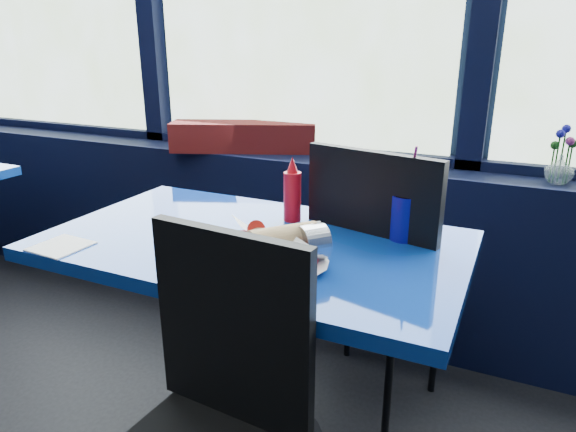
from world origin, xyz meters
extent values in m
cube|color=black|center=(0.00, 2.87, 0.40)|extent=(5.00, 0.26, 0.80)
cube|color=black|center=(0.00, 2.95, 0.81)|extent=(4.80, 0.08, 0.06)
cylinder|color=black|center=(0.30, 2.00, 0.34)|extent=(0.12, 0.12, 0.68)
cube|color=navy|center=(0.30, 2.00, 0.73)|extent=(1.20, 0.70, 0.04)
cube|color=black|center=(0.45, 1.63, 0.69)|extent=(0.40, 0.06, 0.46)
cube|color=black|center=(0.54, 2.40, 0.48)|extent=(0.54, 0.54, 0.04)
cube|color=black|center=(0.59, 2.19, 0.75)|extent=(0.42, 0.13, 0.49)
cylinder|color=black|center=(0.77, 2.54, 0.23)|extent=(0.03, 0.03, 0.46)
cylinder|color=black|center=(0.69, 2.17, 0.23)|extent=(0.03, 0.03, 0.46)
cylinder|color=black|center=(0.40, 2.63, 0.23)|extent=(0.03, 0.03, 0.46)
cylinder|color=black|center=(0.31, 2.26, 0.23)|extent=(0.03, 0.03, 0.46)
cube|color=maroon|center=(-0.22, 2.87, 0.87)|extent=(0.68, 0.41, 0.13)
imported|color=silver|center=(1.10, 2.84, 0.85)|extent=(0.12, 0.13, 0.10)
cylinder|color=#1E5919|center=(1.09, 2.84, 0.88)|extent=(0.01, 0.01, 0.16)
sphere|color=#1D1CA3|center=(1.09, 2.84, 0.98)|extent=(0.03, 0.03, 0.03)
cylinder|color=#1E5919|center=(1.12, 2.83, 0.87)|extent=(0.01, 0.01, 0.14)
sphere|color=#C0388C|center=(1.12, 2.83, 0.96)|extent=(0.03, 0.03, 0.03)
cylinder|color=#1E5919|center=(1.10, 2.86, 0.89)|extent=(0.01, 0.01, 0.18)
sphere|color=#1D1CA3|center=(1.10, 2.86, 1.00)|extent=(0.03, 0.03, 0.03)
cylinder|color=#1E5919|center=(1.08, 2.85, 0.86)|extent=(0.01, 0.01, 0.12)
sphere|color=#1E5919|center=(1.08, 2.85, 0.94)|extent=(0.03, 0.03, 0.03)
cylinder|color=#1E5919|center=(1.13, 2.85, 0.87)|extent=(0.01, 0.01, 0.13)
sphere|color=#1E5919|center=(1.13, 2.85, 0.95)|extent=(0.03, 0.03, 0.03)
cylinder|color=red|center=(0.41, 1.86, 0.78)|extent=(0.37, 0.37, 0.05)
cylinder|color=white|center=(0.41, 1.86, 0.76)|extent=(0.35, 0.35, 0.00)
cylinder|color=silver|center=(0.53, 1.90, 0.81)|extent=(0.11, 0.11, 0.09)
sphere|color=brown|center=(0.40, 1.84, 0.82)|extent=(0.06, 0.06, 0.06)
cylinder|color=#B31A13|center=(0.39, 1.85, 0.84)|extent=(0.07, 0.07, 0.01)
cylinder|color=red|center=(0.34, 2.20, 0.83)|extent=(0.06, 0.06, 0.16)
cone|color=red|center=(0.34, 2.20, 0.93)|extent=(0.04, 0.04, 0.05)
cylinder|color=#0D0B82|center=(0.69, 2.18, 0.82)|extent=(0.08, 0.08, 0.13)
cylinder|color=black|center=(0.69, 2.18, 0.88)|extent=(0.08, 0.08, 0.01)
cylinder|color=#DE2E81|center=(0.70, 2.18, 0.94)|extent=(0.04, 0.06, 0.18)
cube|color=white|center=(-0.15, 1.72, 0.75)|extent=(0.14, 0.14, 0.00)
camera|label=1|loc=(0.97, 0.79, 1.29)|focal=32.00mm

